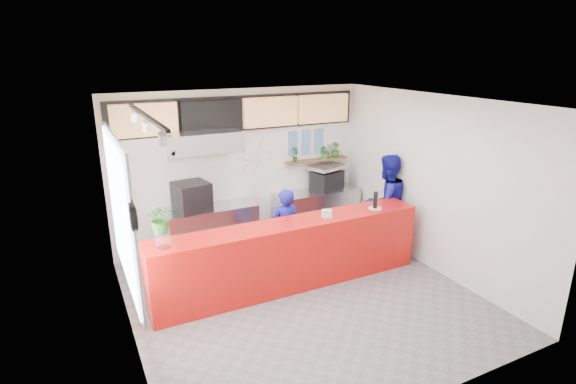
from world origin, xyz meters
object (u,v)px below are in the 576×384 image
object	(u,v)px
service_counter	(291,255)
pepper_mill	(375,200)
staff_right	(386,202)
staff_center	(285,230)
espresso_machine	(327,180)
panini_oven	(192,196)

from	to	relation	value
service_counter	pepper_mill	world-z (taller)	pepper_mill
staff_right	pepper_mill	size ratio (longest dim) A/B	6.50
service_counter	staff_center	world-z (taller)	staff_center
service_counter	espresso_machine	world-z (taller)	espresso_machine
staff_center	pepper_mill	distance (m)	1.61
service_counter	espresso_machine	size ratio (longest dim) A/B	7.34
panini_oven	pepper_mill	size ratio (longest dim) A/B	2.02
pepper_mill	staff_right	bearing A→B (deg)	39.74
panini_oven	staff_center	world-z (taller)	staff_center
staff_right	service_counter	bearing A→B (deg)	11.19
staff_right	staff_center	bearing A→B (deg)	-2.22
service_counter	pepper_mill	bearing A→B (deg)	-2.71
espresso_machine	staff_center	world-z (taller)	staff_center
staff_right	pepper_mill	xyz separation A→B (m)	(-0.72, -0.59, 0.33)
espresso_machine	staff_right	distance (m)	1.40
service_counter	panini_oven	bearing A→B (deg)	121.12
service_counter	staff_right	distance (m)	2.37
pepper_mill	staff_center	bearing A→B (deg)	156.30
staff_center	pepper_mill	bearing A→B (deg)	159.46
staff_center	service_counter	bearing A→B (deg)	76.42
espresso_machine	service_counter	bearing A→B (deg)	-150.85
service_counter	staff_right	bearing A→B (deg)	12.89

